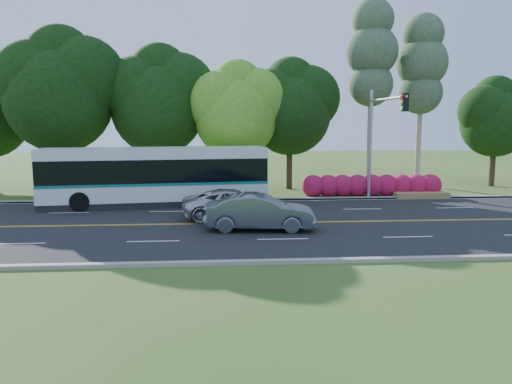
{
  "coord_description": "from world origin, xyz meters",
  "views": [
    {
      "loc": [
        -3.17,
        -24.23,
        5.03
      ],
      "look_at": [
        -1.26,
        2.0,
        1.28
      ],
      "focal_mm": 35.0,
      "sensor_mm": 36.0,
      "label": 1
    }
  ],
  "objects": [
    {
      "name": "curb_north",
      "position": [
        0.0,
        7.15,
        0.07
      ],
      "size": [
        60.0,
        0.3,
        0.15
      ],
      "primitive_type": "cube",
      "color": "gray",
      "rests_on": "ground"
    },
    {
      "name": "lane_markings",
      "position": [
        -0.09,
        0.0,
        0.02
      ],
      "size": [
        57.6,
        13.82,
        0.0
      ],
      "color": "gold",
      "rests_on": "road"
    },
    {
      "name": "transit_bus",
      "position": [
        -7.01,
        5.71,
        1.72
      ],
      "size": [
        13.39,
        4.38,
        3.44
      ],
      "rotation": [
        0.0,
        0.0,
        0.12
      ],
      "color": "silver",
      "rests_on": "road"
    },
    {
      "name": "sedan",
      "position": [
        -1.34,
        -1.62,
        0.86
      ],
      "size": [
        5.23,
        2.23,
        1.68
      ],
      "primitive_type": "imported",
      "rotation": [
        0.0,
        0.0,
        1.48
      ],
      "color": "slate",
      "rests_on": "road"
    },
    {
      "name": "bougainvillea_hedge",
      "position": [
        7.18,
        8.15,
        0.72
      ],
      "size": [
        9.5,
        2.25,
        1.5
      ],
      "color": "#A20D22",
      "rests_on": "ground"
    },
    {
      "name": "road",
      "position": [
        0.0,
        0.0,
        0.01
      ],
      "size": [
        60.0,
        14.0,
        0.02
      ],
      "primitive_type": "cube",
      "color": "black",
      "rests_on": "ground"
    },
    {
      "name": "tree_row",
      "position": [
        -5.15,
        12.13,
        6.73
      ],
      "size": [
        44.7,
        9.1,
        13.84
      ],
      "color": "black",
      "rests_on": "ground"
    },
    {
      "name": "suv",
      "position": [
        -2.4,
        1.3,
        0.77
      ],
      "size": [
        5.68,
        3.13,
        1.51
      ],
      "primitive_type": "imported",
      "rotation": [
        0.0,
        0.0,
        1.69
      ],
      "color": "silver",
      "rests_on": "road"
    },
    {
      "name": "traffic_signal",
      "position": [
        6.49,
        5.4,
        4.67
      ],
      "size": [
        0.42,
        6.1,
        7.0
      ],
      "color": "#989BA0",
      "rests_on": "ground"
    },
    {
      "name": "ground",
      "position": [
        0.0,
        0.0,
        0.0
      ],
      "size": [
        120.0,
        120.0,
        0.0
      ],
      "primitive_type": "plane",
      "color": "#36541C",
      "rests_on": "ground"
    },
    {
      "name": "grass_verge",
      "position": [
        0.0,
        9.0,
        0.05
      ],
      "size": [
        60.0,
        4.0,
        0.1
      ],
      "primitive_type": "cube",
      "color": "#36541C",
      "rests_on": "ground"
    },
    {
      "name": "curb_south",
      "position": [
        0.0,
        -7.15,
        0.07
      ],
      "size": [
        60.0,
        0.3,
        0.15
      ],
      "primitive_type": "cube",
      "color": "gray",
      "rests_on": "ground"
    }
  ]
}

